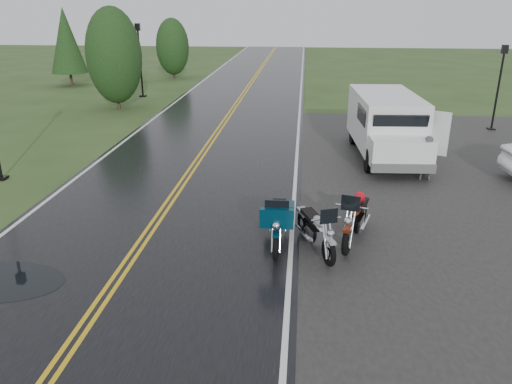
% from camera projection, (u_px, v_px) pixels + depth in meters
% --- Properties ---
extents(ground, '(120.00, 120.00, 0.00)m').
position_uv_depth(ground, '(134.00, 256.00, 12.12)').
color(ground, '#2D471E').
rests_on(ground, ground).
extents(road, '(8.00, 100.00, 0.04)m').
position_uv_depth(road, '(209.00, 145.00, 21.41)').
color(road, black).
rests_on(road, ground).
extents(motorcycle_red, '(1.58, 2.63, 1.46)m').
position_uv_depth(motorcycle_red, '(348.00, 229.00, 11.81)').
color(motorcycle_red, '#631D0B').
rests_on(motorcycle_red, ground).
extents(motorcycle_teal, '(0.91, 2.48, 1.46)m').
position_uv_depth(motorcycle_teal, '(276.00, 234.00, 11.59)').
color(motorcycle_teal, '#052C3D').
rests_on(motorcycle_teal, ground).
extents(motorcycle_silver, '(1.57, 2.44, 1.35)m').
position_uv_depth(motorcycle_silver, '(329.00, 241.00, 11.34)').
color(motorcycle_silver, '#A2A3A9').
rests_on(motorcycle_silver, ground).
extents(van_white, '(2.71, 6.41, 2.47)m').
position_uv_depth(van_white, '(371.00, 139.00, 17.59)').
color(van_white, white).
rests_on(van_white, ground).
extents(person_at_van, '(0.57, 0.38, 1.55)m').
position_uv_depth(person_at_van, '(426.00, 159.00, 16.97)').
color(person_at_van, '#49494E').
rests_on(person_at_van, ground).
extents(lamp_post_far_left, '(0.39, 0.39, 4.59)m').
position_uv_depth(lamp_post_far_left, '(140.00, 60.00, 31.58)').
color(lamp_post_far_left, black).
rests_on(lamp_post_far_left, ground).
extents(lamp_post_far_right, '(0.34, 0.34, 3.99)m').
position_uv_depth(lamp_post_far_right, '(498.00, 88.00, 23.28)').
color(lamp_post_far_right, black).
rests_on(lamp_post_far_right, ground).
extents(tree_left_mid, '(3.06, 3.06, 4.79)m').
position_uv_depth(tree_left_mid, '(115.00, 66.00, 27.89)').
color(tree_left_mid, '#1E3D19').
rests_on(tree_left_mid, ground).
extents(tree_left_far, '(2.58, 2.58, 3.96)m').
position_uv_depth(tree_left_far, '(173.00, 53.00, 39.46)').
color(tree_left_far, '#1E3D19').
rests_on(tree_left_far, ground).
extents(pine_left_far, '(2.56, 2.56, 5.33)m').
position_uv_depth(pine_left_far, '(67.00, 48.00, 35.79)').
color(pine_left_far, '#1E3D19').
rests_on(pine_left_far, ground).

